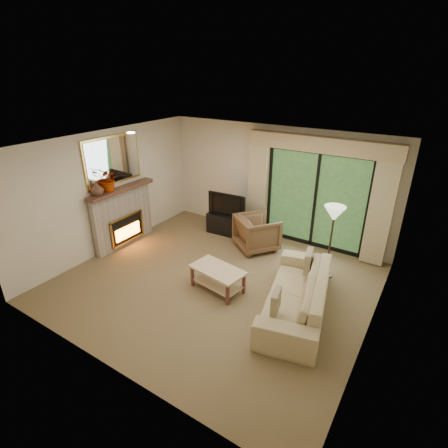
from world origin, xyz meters
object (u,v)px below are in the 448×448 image
Objects in this scene: armchair at (257,233)px; sofa at (297,293)px; coffee_table at (218,279)px; media_console at (228,224)px.

armchair is 0.36× the size of sofa.
coffee_table is (0.15, -1.80, -0.17)m from armchair.
media_console is 1.01× the size of coffee_table.
media_console is 1.02m from armchair.
sofa is (2.53, -1.92, 0.10)m from media_console.
armchair is 2.24m from sofa.
media_console is 3.18m from sofa.
armchair is 1.82m from coffee_table.
armchair reaches higher than coffee_table.
coffee_table is (-1.43, -0.21, -0.12)m from sofa.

